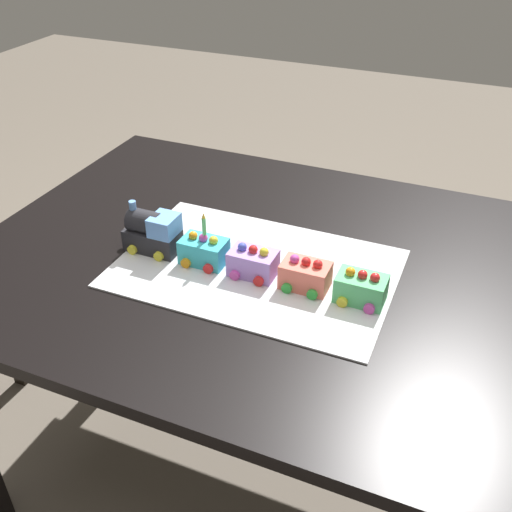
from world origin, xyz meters
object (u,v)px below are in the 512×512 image
cake_car_hopper_coral (305,275)px  birthday_candle (204,224)px  dining_table (279,298)px  cake_car_gondola_lavender (253,262)px  cake_car_tanker_mint_green (361,288)px  cake_locomotive (153,232)px  cake_car_flatbed_turquoise (204,251)px

cake_car_hopper_coral → birthday_candle: 0.24m
dining_table → birthday_candle: bearing=-153.3°
dining_table → cake_car_gondola_lavender: (-0.03, -0.07, 0.14)m
cake_car_tanker_mint_green → birthday_candle: bearing=180.0°
dining_table → birthday_candle: 0.27m
cake_car_hopper_coral → dining_table: bearing=138.5°
birthday_candle → cake_car_gondola_lavender: bearing=-0.0°
cake_locomotive → cake_car_tanker_mint_green: bearing=-0.0°
dining_table → cake_car_hopper_coral: bearing=-41.5°
cake_car_flatbed_turquoise → cake_car_hopper_coral: size_ratio=1.00×
cake_car_gondola_lavender → cake_locomotive: bearing=180.0°
birthday_candle → dining_table: bearing=26.7°
cake_car_tanker_mint_green → cake_locomotive: bearing=180.0°
cake_car_flatbed_turquoise → birthday_candle: (0.00, 0.00, 0.07)m
cake_locomotive → cake_car_hopper_coral: size_ratio=1.40×
cake_locomotive → cake_car_hopper_coral: (0.36, -0.00, -0.02)m
cake_car_gondola_lavender → birthday_candle: birthday_candle is taller
dining_table → cake_car_tanker_mint_green: 0.26m
dining_table → cake_car_gondola_lavender: bearing=-114.4°
cake_car_hopper_coral → cake_car_gondola_lavender: bearing=180.0°
dining_table → cake_car_hopper_coral: size_ratio=14.00×
dining_table → cake_car_gondola_lavender: 0.16m
cake_car_flatbed_turquoise → cake_car_hopper_coral: (0.24, 0.00, 0.00)m
dining_table → cake_locomotive: cake_locomotive is taller
cake_car_hopper_coral → cake_car_flatbed_turquoise: bearing=180.0°
cake_locomotive → birthday_candle: size_ratio=2.64×
cake_car_flatbed_turquoise → cake_car_gondola_lavender: bearing=0.0°
cake_locomotive → cake_car_gondola_lavender: 0.25m
birthday_candle → cake_car_flatbed_turquoise: bearing=-180.0°
cake_car_flatbed_turquoise → cake_car_gondola_lavender: size_ratio=1.00×
cake_car_gondola_lavender → birthday_candle: 0.13m
cake_car_gondola_lavender → cake_car_hopper_coral: 0.12m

